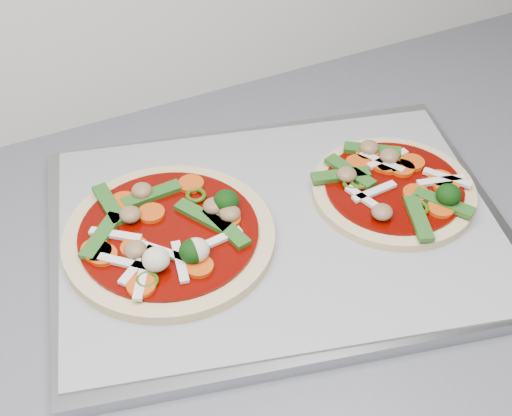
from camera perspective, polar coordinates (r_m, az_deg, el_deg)
name	(u,v)px	position (r m, az deg, el deg)	size (l,w,h in m)	color
baking_tray	(278,230)	(0.68, 1.80, -1.78)	(0.42, 0.31, 0.01)	#929397
parchment	(279,224)	(0.67, 1.81, -1.30)	(0.40, 0.29, 0.00)	gray
pizza_left	(170,235)	(0.65, -6.93, -2.17)	(0.19, 0.19, 0.03)	#D8B67E
pizza_right	(394,187)	(0.71, 10.99, 1.65)	(0.21, 0.21, 0.03)	#D8B67E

